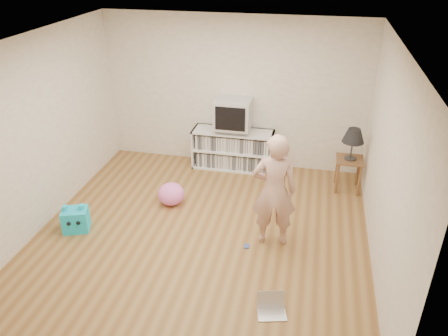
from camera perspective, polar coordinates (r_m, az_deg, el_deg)
ground at (r=6.16m, az=-2.84°, el=-8.41°), size 4.50×4.50×0.00m
walls at (r=5.49m, az=-3.16°, el=2.60°), size 4.52×4.52×2.60m
ceiling at (r=5.07m, az=-3.55°, el=16.00°), size 4.50×4.50×0.01m
media_unit at (r=7.68m, az=1.18°, el=2.50°), size 1.40×0.45×0.70m
dvd_deck at (r=7.51m, az=1.19°, el=5.11°), size 0.45×0.35×0.07m
crt_tv at (r=7.40m, az=1.20°, el=7.13°), size 0.60×0.53×0.50m
side_table at (r=7.22m, az=16.00°, el=0.20°), size 0.42×0.42×0.55m
table_lamp at (r=7.00m, az=16.56°, el=4.01°), size 0.34×0.34×0.52m
person at (r=5.59m, az=6.58°, el=-3.01°), size 0.62×0.45×1.57m
laptop at (r=5.04m, az=6.20°, el=-17.57°), size 0.36×0.32×0.21m
playing_cards at (r=5.90m, az=2.97°, el=-10.16°), size 0.07×0.10×0.02m
plush_blue at (r=6.45m, az=-18.81°, el=-6.37°), size 0.42×0.37×0.40m
plush_pink at (r=6.73m, az=-6.90°, el=-3.39°), size 0.45×0.45×0.34m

